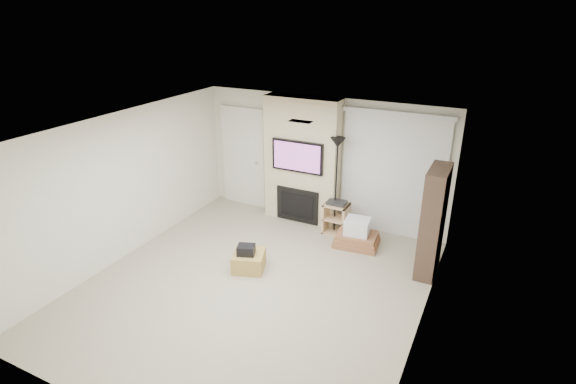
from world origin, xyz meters
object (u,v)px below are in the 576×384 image
at_px(ottoman, 249,261).
at_px(floor_lamp, 337,159).
at_px(box_stack, 357,235).
at_px(av_stand, 336,216).
at_px(bookshelf, 433,222).

relative_size(ottoman, floor_lamp, 0.27).
xyz_separation_m(floor_lamp, box_stack, (0.57, -0.34, -1.28)).
height_order(av_stand, box_stack, av_stand).
bearing_deg(box_stack, av_stand, 150.00).
bearing_deg(floor_lamp, box_stack, -30.95).
height_order(av_stand, bookshelf, bookshelf).
relative_size(ottoman, av_stand, 0.76).
bearing_deg(floor_lamp, ottoman, -112.56).
relative_size(ottoman, box_stack, 0.60).
xyz_separation_m(av_stand, box_stack, (0.52, -0.30, -0.15)).
bearing_deg(av_stand, bookshelf, -18.36).
bearing_deg(box_stack, bookshelf, -13.21).
distance_m(floor_lamp, box_stack, 1.44).
height_order(floor_lamp, bookshelf, floor_lamp).
bearing_deg(ottoman, floor_lamp, 67.44).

